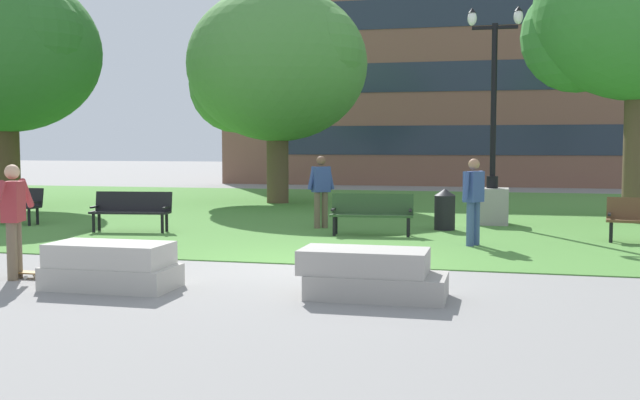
% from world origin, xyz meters
% --- Properties ---
extents(ground_plane, '(140.00, 140.00, 0.00)m').
position_xyz_m(ground_plane, '(0.00, 0.00, 0.00)').
color(ground_plane, gray).
extents(grass_lawn, '(40.00, 20.00, 0.02)m').
position_xyz_m(grass_lawn, '(0.00, 10.00, 0.01)').
color(grass_lawn, '#4C8438').
rests_on(grass_lawn, ground).
extents(concrete_block_center, '(1.80, 0.90, 0.64)m').
position_xyz_m(concrete_block_center, '(-2.10, -2.57, 0.31)').
color(concrete_block_center, '#B2ADA3').
rests_on(concrete_block_center, ground).
extents(concrete_block_left, '(1.90, 0.90, 0.64)m').
position_xyz_m(concrete_block_left, '(1.53, -2.35, 0.31)').
color(concrete_block_left, '#9E9991').
rests_on(concrete_block_left, ground).
extents(person_skateboarder, '(0.37, 1.33, 1.71)m').
position_xyz_m(person_skateboarder, '(-3.86, -2.25, 0.97)').
color(person_skateboarder, brown).
rests_on(person_skateboarder, ground).
extents(skateboard, '(1.02, 0.26, 0.14)m').
position_xyz_m(skateboard, '(-3.46, -2.15, 0.09)').
color(skateboard, olive).
rests_on(skateboard, ground).
extents(park_bench_near_left, '(1.85, 0.77, 0.90)m').
position_xyz_m(park_bench_near_left, '(-5.03, 3.62, 0.54)').
color(park_bench_near_left, black).
rests_on(park_bench_near_left, grass_lawn).
extents(park_bench_far_left, '(1.84, 0.69, 0.90)m').
position_xyz_m(park_bench_far_left, '(0.43, 4.20, 0.54)').
color(park_bench_far_left, '#284723').
rests_on(park_bench_far_left, grass_lawn).
extents(park_bench_far_right, '(1.82, 0.60, 0.90)m').
position_xyz_m(park_bench_far_right, '(-8.79, 4.35, 0.54)').
color(park_bench_far_right, black).
rests_on(park_bench_far_right, grass_lawn).
extents(lamp_post_center, '(1.32, 0.80, 5.33)m').
position_xyz_m(lamp_post_center, '(2.97, 7.09, 1.09)').
color(lamp_post_center, gray).
rests_on(lamp_post_center, grass_lawn).
extents(tree_near_left, '(6.37, 6.06, 7.24)m').
position_xyz_m(tree_near_left, '(-4.28, 12.45, 4.61)').
color(tree_near_left, brown).
rests_on(tree_near_left, grass_lawn).
extents(tree_far_left, '(5.66, 5.39, 7.66)m').
position_xyz_m(tree_far_left, '(6.50, 8.62, 5.31)').
color(tree_far_left, brown).
rests_on(tree_far_left, grass_lawn).
extents(tree_far_right, '(6.21, 5.92, 7.39)m').
position_xyz_m(tree_far_right, '(-12.03, 8.72, 4.82)').
color(tree_far_right, '#4C3823').
rests_on(tree_far_right, grass_lawn).
extents(trash_bin, '(0.49, 0.49, 0.96)m').
position_xyz_m(trash_bin, '(1.92, 5.58, 0.50)').
color(trash_bin, black).
rests_on(trash_bin, grass_lawn).
extents(person_bystander_near_lawn, '(0.63, 0.44, 1.71)m').
position_xyz_m(person_bystander_near_lawn, '(-0.97, 5.27, 0.98)').
color(person_bystander_near_lawn, brown).
rests_on(person_bystander_near_lawn, grass_lawn).
extents(person_bystander_far_lawn, '(0.45, 0.71, 1.71)m').
position_xyz_m(person_bystander_far_lawn, '(2.65, 2.98, 0.98)').
color(person_bystander_far_lawn, '#384C7A').
rests_on(person_bystander_far_lawn, grass_lawn).
extents(building_facade_distant, '(23.61, 1.03, 13.83)m').
position_xyz_m(building_facade_distant, '(1.16, 24.50, 6.90)').
color(building_facade_distant, brown).
rests_on(building_facade_distant, ground).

